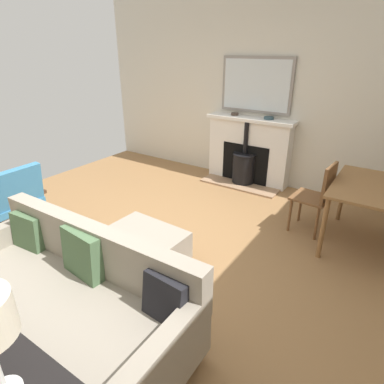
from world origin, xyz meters
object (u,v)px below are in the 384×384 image
(mantel_bowl_far, at_px, (269,118))
(armchair_accent, at_px, (11,198))
(dining_chair_near_fireplace, at_px, (319,193))
(ottoman, at_px, (142,247))
(dining_table, at_px, (376,195))
(fireplace, at_px, (248,154))
(sofa, at_px, (68,297))
(mantel_bowl_near, at_px, (235,114))

(mantel_bowl_far, height_order, armchair_accent, mantel_bowl_far)
(mantel_bowl_far, bearing_deg, dining_chair_near_fireplace, 45.35)
(armchair_accent, bearing_deg, mantel_bowl_far, 150.06)
(ottoman, relative_size, dining_chair_near_fireplace, 0.92)
(dining_table, bearing_deg, fireplace, -118.04)
(mantel_bowl_far, distance_m, sofa, 3.71)
(sofa, xyz_separation_m, ottoman, (-0.93, -0.10, -0.11))
(mantel_bowl_near, relative_size, dining_chair_near_fireplace, 0.14)
(ottoman, xyz_separation_m, dining_table, (-1.64, 1.82, 0.41))
(mantel_bowl_near, relative_size, dining_table, 0.11)
(fireplace, relative_size, dining_chair_near_fireplace, 1.61)
(fireplace, relative_size, mantel_bowl_near, 11.44)
(mantel_bowl_near, height_order, sofa, mantel_bowl_near)
(ottoman, relative_size, armchair_accent, 0.93)
(ottoman, bearing_deg, fireplace, -177.69)
(ottoman, relative_size, dining_table, 0.74)
(mantel_bowl_near, relative_size, sofa, 0.06)
(mantel_bowl_near, height_order, armchair_accent, mantel_bowl_near)
(dining_chair_near_fireplace, bearing_deg, armchair_accent, -54.86)
(fireplace, xyz_separation_m, mantel_bowl_far, (-0.04, 0.28, 0.61))
(ottoman, height_order, dining_chair_near_fireplace, dining_chair_near_fireplace)
(mantel_bowl_far, height_order, dining_table, mantel_bowl_far)
(mantel_bowl_near, bearing_deg, sofa, 7.65)
(ottoman, height_order, armchair_accent, armchair_accent)
(sofa, bearing_deg, dining_chair_near_fireplace, 155.58)
(dining_table, bearing_deg, sofa, -33.82)
(dining_chair_near_fireplace, bearing_deg, sofa, -24.42)
(sofa, distance_m, dining_table, 3.11)
(fireplace, relative_size, sofa, 0.68)
(mantel_bowl_far, xyz_separation_m, armchair_accent, (3.09, -1.78, -0.59))
(fireplace, distance_m, sofa, 3.60)
(mantel_bowl_far, xyz_separation_m, sofa, (3.63, -0.08, -0.74))
(armchair_accent, height_order, dining_table, armchair_accent)
(fireplace, relative_size, mantel_bowl_far, 9.37)
(fireplace, height_order, mantel_bowl_near, mantel_bowl_near)
(mantel_bowl_far, bearing_deg, mantel_bowl_near, -90.00)
(mantel_bowl_near, distance_m, mantel_bowl_far, 0.57)
(sofa, distance_m, armchair_accent, 1.79)
(ottoman, bearing_deg, armchair_accent, -76.67)
(dining_table, relative_size, dining_chair_near_fireplace, 1.25)
(armchair_accent, distance_m, dining_table, 3.98)
(fireplace, bearing_deg, armchair_accent, -26.12)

